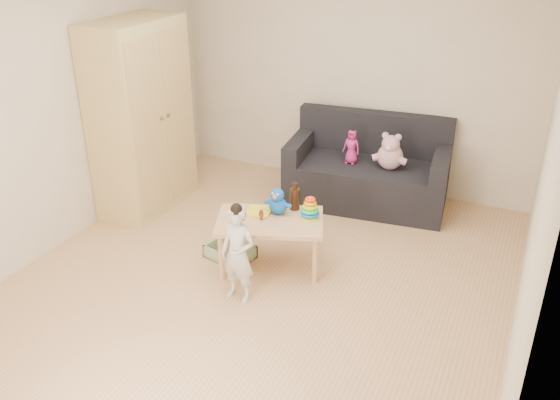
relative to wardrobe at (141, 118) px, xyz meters
The scene contains 13 objects.
room 1.92m from the wardrobe, 24.58° to the right, with size 4.50×4.50×4.50m.
wardrobe is the anchor object (origin of this frame).
sofa 2.42m from the wardrobe, 25.44° to the left, with size 1.64×0.82×0.46m, color black.
play_table 1.94m from the wardrobe, 19.02° to the right, with size 0.90×0.57×0.47m, color #EFBA83.
storage_bin 1.69m from the wardrobe, 24.52° to the right, with size 0.40×0.30×0.12m, color #86A879, non-canonical shape.
toddler 2.08m from the wardrobe, 33.50° to the right, with size 0.30×0.20×0.81m, color beige.
pink_bear 2.53m from the wardrobe, 21.94° to the left, with size 0.28×0.24×0.32m, color #CC96A9, non-canonical shape.
doll 2.15m from the wardrobe, 25.44° to the left, with size 0.18×0.12×0.35m, color #C4247D.
ring_stacker 2.08m from the wardrobe, 11.75° to the right, with size 0.17×0.17×0.19m.
brown_bottle 1.88m from the wardrobe, ahead, with size 0.09×0.09×0.25m.
blue_plush 1.81m from the wardrobe, 14.90° to the right, with size 0.20×0.16×0.25m, color blue, non-canonical shape.
wooden_figure 1.81m from the wardrobe, 20.85° to the right, with size 0.04×0.03×0.10m, color brown, non-canonical shape.
yellow_book 1.71m from the wardrobe, 18.03° to the right, with size 0.20×0.20×0.02m, color yellow.
Camera 1 is at (1.90, -3.79, 2.84)m, focal length 38.00 mm.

